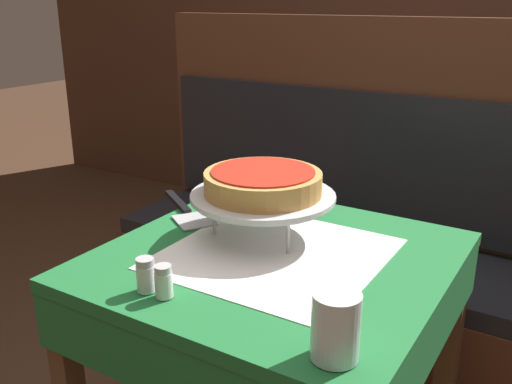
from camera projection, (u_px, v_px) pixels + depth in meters
dining_table_front at (275, 295)px, 1.28m from camera, size 0.72×0.72×0.74m
dining_table_rear at (379, 137)px, 2.71m from camera, size 0.66×0.66×0.75m
booth_bench at (351, 269)px, 2.04m from camera, size 1.74×0.47×1.21m
back_wall_panel at (486, 13)px, 2.72m from camera, size 6.00×0.04×2.40m
pizza_pan_stand at (263, 198)px, 1.31m from camera, size 0.34×0.34×0.10m
deep_dish_pizza at (263, 182)px, 1.30m from camera, size 0.27×0.27×0.06m
pizza_server at (185, 210)px, 1.49m from camera, size 0.26×0.20×0.01m
water_glass_near at (336, 326)px, 0.87m from camera, size 0.08×0.08×0.11m
salt_shaker at (146, 275)px, 1.08m from camera, size 0.04×0.04×0.07m
pepper_shaker at (164, 281)px, 1.06m from camera, size 0.03×0.03×0.06m
condiment_caddy at (396, 109)px, 2.64m from camera, size 0.13×0.13×0.14m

